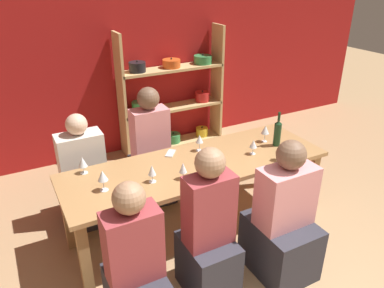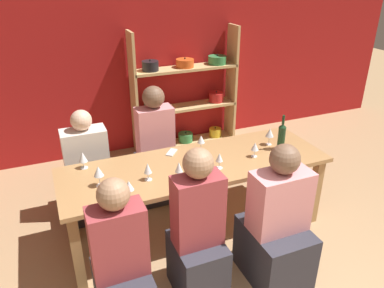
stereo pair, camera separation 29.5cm
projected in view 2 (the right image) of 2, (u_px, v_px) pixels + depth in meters
wall_back_red at (119, 54)px, 4.82m from camera, size 8.80×0.06×2.70m
shelf_unit at (185, 98)px, 5.23m from camera, size 1.49×0.30×1.65m
dining_table at (196, 172)px, 3.45m from camera, size 2.46×0.81×0.75m
wine_bottle_green at (282, 136)px, 3.62m from camera, size 0.07×0.07×0.35m
wine_glass_empty_a at (270, 133)px, 3.72m from camera, size 0.08×0.08×0.18m
wine_glass_empty_b at (83, 157)px, 3.29m from camera, size 0.08×0.08×0.16m
wine_glass_empty_c at (129, 186)px, 2.84m from camera, size 0.08×0.08×0.16m
wine_glass_red_a at (201, 140)px, 3.59m from camera, size 0.07×0.07×0.17m
wine_glass_red_b at (255, 147)px, 3.49m from camera, size 0.07×0.07×0.14m
wine_glass_white_a at (219, 158)px, 3.29m from camera, size 0.06×0.06×0.15m
wine_glass_red_c at (148, 169)px, 3.11m from camera, size 0.07×0.07×0.16m
wine_glass_empty_d at (179, 167)px, 3.13m from camera, size 0.07×0.07×0.16m
wine_glass_red_d at (282, 152)px, 3.35m from camera, size 0.08×0.08×0.17m
wine_glass_empty_e at (98, 172)px, 3.01m from camera, size 0.08×0.08×0.18m
cell_phone at (172, 152)px, 3.60m from camera, size 0.15×0.16×0.01m
person_near_a at (198, 242)px, 2.84m from camera, size 0.37×0.46×1.27m
person_far_a at (89, 177)px, 3.85m from camera, size 0.43×0.54×1.14m
person_near_b at (276, 232)px, 3.01m from camera, size 0.45×0.57×1.22m
person_far_b at (156, 157)px, 4.09m from camera, size 0.38×0.48×1.29m
person_near_c at (121, 269)px, 2.65m from camera, size 0.38×0.48×1.17m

